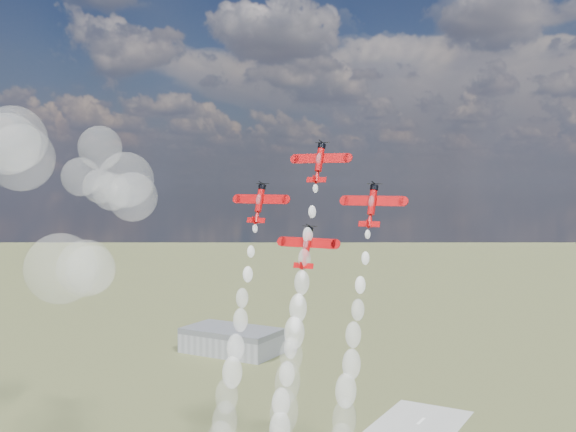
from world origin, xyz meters
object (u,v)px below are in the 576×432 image
(plane_left, at_px, (259,202))
(plane_right, at_px, (372,204))
(hangar, at_px, (232,340))
(plane_lead, at_px, (319,162))
(plane_slot, at_px, (307,246))

(plane_left, height_order, plane_right, same)
(hangar, relative_size, plane_left, 4.02)
(plane_lead, xyz_separation_m, plane_slot, (0.00, -5.70, -17.36))
(plane_slot, bearing_deg, hangar, 128.18)
(plane_lead, xyz_separation_m, plane_left, (-13.05, -2.85, -8.68))
(plane_left, bearing_deg, hangar, 125.84)
(hangar, xyz_separation_m, plane_left, (122.00, -168.89, 79.55))
(hangar, bearing_deg, plane_lead, -50.88)
(hangar, height_order, plane_lead, plane_lead)
(plane_lead, bearing_deg, plane_right, -12.31)
(plane_lead, height_order, plane_slot, plane_lead)
(plane_lead, height_order, plane_left, plane_lead)
(plane_right, xyz_separation_m, plane_slot, (-13.05, -2.85, -8.68))
(plane_lead, relative_size, plane_left, 1.00)
(plane_slot, bearing_deg, plane_lead, 90.00)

